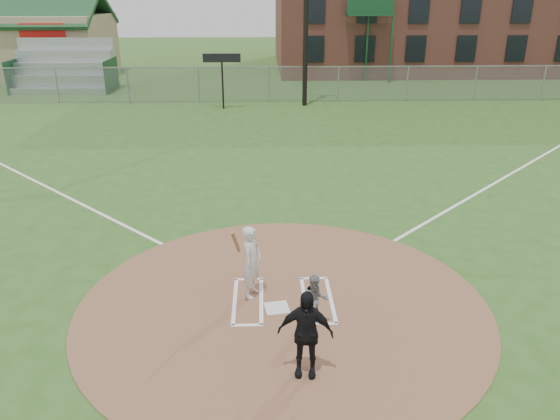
{
  "coord_description": "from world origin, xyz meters",
  "views": [
    {
      "loc": [
        -0.38,
        -9.67,
        6.0
      ],
      "look_at": [
        0.0,
        2.0,
        1.3
      ],
      "focal_mm": 35.0,
      "sensor_mm": 36.0,
      "label": 1
    }
  ],
  "objects_px": {
    "home_plate": "(277,308)",
    "batter_at_plate": "(252,261)",
    "umpire": "(305,333)",
    "catcher": "(315,301)"
  },
  "relations": [
    {
      "from": "home_plate",
      "to": "batter_at_plate",
      "type": "height_order",
      "value": "batter_at_plate"
    },
    {
      "from": "umpire",
      "to": "batter_at_plate",
      "type": "height_order",
      "value": "batter_at_plate"
    },
    {
      "from": "catcher",
      "to": "batter_at_plate",
      "type": "xyz_separation_m",
      "value": [
        -1.22,
        1.16,
        0.26
      ]
    },
    {
      "from": "batter_at_plate",
      "to": "home_plate",
      "type": "bearing_deg",
      "value": -48.5
    },
    {
      "from": "home_plate",
      "to": "catcher",
      "type": "xyz_separation_m",
      "value": [
        0.71,
        -0.6,
        0.52
      ]
    },
    {
      "from": "umpire",
      "to": "batter_at_plate",
      "type": "distance_m",
      "value": 2.73
    },
    {
      "from": "umpire",
      "to": "batter_at_plate",
      "type": "xyz_separation_m",
      "value": [
        -0.91,
        2.57,
        0.01
      ]
    },
    {
      "from": "home_plate",
      "to": "batter_at_plate",
      "type": "relative_size",
      "value": 0.27
    },
    {
      "from": "umpire",
      "to": "batter_at_plate",
      "type": "relative_size",
      "value": 0.88
    },
    {
      "from": "home_plate",
      "to": "umpire",
      "type": "distance_m",
      "value": 2.18
    }
  ]
}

